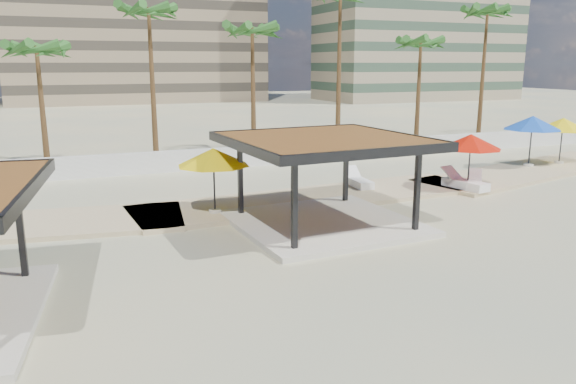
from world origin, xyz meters
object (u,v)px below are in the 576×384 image
pavilion_central (324,173)px  lounger_c (464,184)px  lounger_b (358,182)px  lounger_d (474,183)px  umbrella_c (471,142)px

pavilion_central → lounger_c: 9.09m
pavilion_central → lounger_b: pavilion_central is taller
lounger_c → pavilion_central: bearing=95.5°
pavilion_central → lounger_d: pavilion_central is taller
lounger_b → lounger_c: 4.95m
lounger_b → lounger_c: (4.35, -2.36, 0.02)m
lounger_b → lounger_c: bearing=-113.9°
lounger_c → umbrella_c: bearing=-121.3°
lounger_c → lounger_d: bearing=-103.2°
umbrella_c → lounger_b: umbrella_c is taller
lounger_d → lounger_b: bearing=106.2°
lounger_c → lounger_d: lounger_c is taller
umbrella_c → lounger_b: size_ratio=1.69×
pavilion_central → lounger_b: size_ratio=3.14×
umbrella_c → lounger_c: umbrella_c is taller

